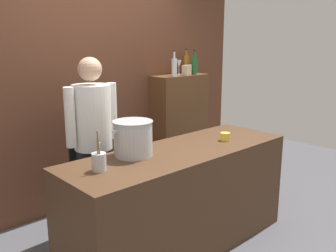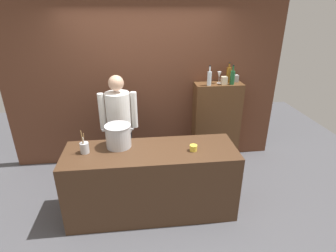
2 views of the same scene
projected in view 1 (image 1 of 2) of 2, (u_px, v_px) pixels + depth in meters
name	position (u px, v px, depth m)	size (l,w,h in m)	color
ground_plane	(180.00, 246.00, 3.30)	(8.00, 8.00, 0.00)	#4C4C51
brick_back_panel	(89.00, 69.00, 3.95)	(4.40, 0.10, 3.00)	brown
prep_counter	(180.00, 199.00, 3.19)	(2.10, 0.70, 0.90)	#472D1C
bar_cabinet	(179.00, 128.00, 4.76)	(0.76, 0.32, 1.37)	brown
chef	(93.00, 135.00, 3.32)	(0.53, 0.37, 1.66)	black
stockpot_large	(133.00, 138.00, 2.91)	(0.38, 0.32, 0.28)	#B7BABF
utensil_crock	(99.00, 161.00, 2.58)	(0.10, 0.10, 0.30)	#B7BABF
butter_jar	(225.00, 137.00, 3.37)	(0.09, 0.09, 0.07)	yellow
wine_bottle_clear	(174.00, 67.00, 4.38)	(0.07, 0.07, 0.31)	silver
wine_bottle_amber	(186.00, 64.00, 4.71)	(0.07, 0.07, 0.32)	#8C5919
wine_bottle_green	(194.00, 65.00, 4.64)	(0.07, 0.07, 0.30)	#1E592D
wine_glass_wide	(179.00, 65.00, 4.58)	(0.06, 0.06, 0.18)	silver
spice_tin_cream	(187.00, 70.00, 4.58)	(0.09, 0.09, 0.12)	beige
spice_tin_silver	(192.00, 69.00, 4.83)	(0.08, 0.08, 0.11)	#B2B2B7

